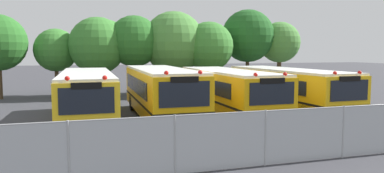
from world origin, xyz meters
TOP-DOWN VIEW (x-y plane):
  - ground_plane at (0.00, 0.00)m, footprint 160.00×160.00m
  - school_bus_0 at (-5.64, -0.09)m, footprint 2.61×10.23m
  - school_bus_1 at (-1.94, -0.08)m, footprint 2.76×9.83m
  - school_bus_2 at (1.80, -0.09)m, footprint 2.65×9.88m
  - school_bus_3 at (5.62, 0.21)m, footprint 2.80×10.44m
  - tree_1 at (-7.50, 11.88)m, footprint 3.35×3.32m
  - tree_2 at (-4.32, 10.86)m, footprint 4.57×4.39m
  - tree_3 at (-1.59, 10.53)m, footprint 4.06×4.02m
  - tree_4 at (1.25, 10.41)m, footprint 5.00×5.00m
  - tree_5 at (4.16, 9.32)m, footprint 3.98×3.98m
  - tree_6 at (8.16, 10.45)m, footprint 4.52×4.52m
  - tree_7 at (11.03, 10.09)m, footprint 3.57×3.57m
  - chainlink_fence at (-0.66, -8.83)m, footprint 16.97×0.07m
  - traffic_cone at (1.13, -7.43)m, footprint 0.40×0.40m

SIDE VIEW (x-z plane):
  - ground_plane at x=0.00m, z-range 0.00..0.00m
  - traffic_cone at x=1.13m, z-range 0.00..0.52m
  - chainlink_fence at x=-0.66m, z-range 0.04..1.75m
  - school_bus_3 at x=5.62m, z-range 0.07..2.65m
  - school_bus_2 at x=1.80m, z-range 0.07..2.65m
  - school_bus_0 at x=-5.64m, z-range 0.07..2.66m
  - school_bus_1 at x=-1.94m, z-range 0.07..2.79m
  - tree_1 at x=-7.50m, z-range 0.93..6.16m
  - tree_5 at x=4.16m, z-range 0.97..6.82m
  - tree_2 at x=-4.32m, z-range 0.96..7.07m
  - tree_4 at x=1.25m, z-range 0.91..7.60m
  - tree_7 at x=11.03m, z-range 1.29..7.34m
  - tree_3 at x=-1.59m, z-range 1.18..7.46m
  - tree_6 at x=8.16m, z-range 1.31..8.37m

